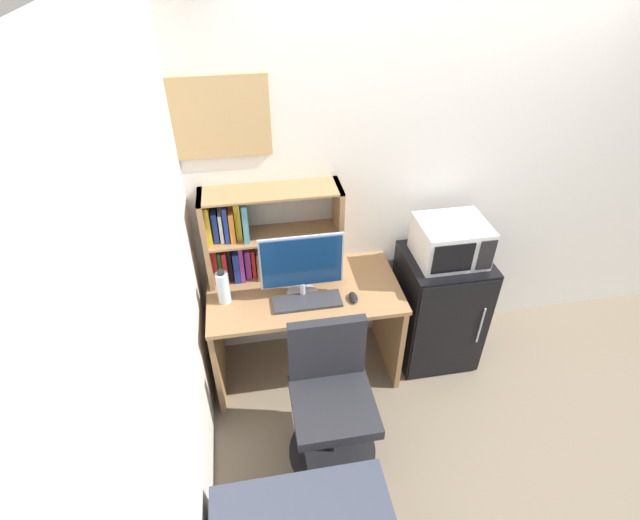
# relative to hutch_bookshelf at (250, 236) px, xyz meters

# --- Properties ---
(wall_back) EXTENTS (6.40, 0.04, 2.60)m
(wall_back) POSITION_rel_hutch_bookshelf_xyz_m (1.63, 0.13, 0.22)
(wall_back) COLOR silver
(wall_back) RESTS_ON ground_plane
(wall_left) EXTENTS (0.04, 4.40, 2.60)m
(wall_left) POSITION_rel_hutch_bookshelf_xyz_m (-0.39, -1.49, 0.22)
(wall_left) COLOR silver
(wall_left) RESTS_ON ground_plane
(desk) EXTENTS (1.26, 0.66, 0.77)m
(desk) POSITION_rel_hutch_bookshelf_xyz_m (0.31, -0.22, -0.55)
(desk) COLOR #997047
(desk) RESTS_ON ground_plane
(hutch_bookshelf) EXTENTS (0.88, 0.25, 0.63)m
(hutch_bookshelf) POSITION_rel_hutch_bookshelf_xyz_m (0.00, 0.00, 0.00)
(hutch_bookshelf) COLOR #997047
(hutch_bookshelf) RESTS_ON desk
(monitor) EXTENTS (0.52, 0.21, 0.45)m
(monitor) POSITION_rel_hutch_bookshelf_xyz_m (0.29, -0.27, -0.07)
(monitor) COLOR #B7B7BC
(monitor) RESTS_ON desk
(keyboard) EXTENTS (0.43, 0.16, 0.02)m
(keyboard) POSITION_rel_hutch_bookshelf_xyz_m (0.31, -0.35, -0.30)
(keyboard) COLOR #333338
(keyboard) RESTS_ON desk
(computer_mouse) EXTENTS (0.05, 0.11, 0.03)m
(computer_mouse) POSITION_rel_hutch_bookshelf_xyz_m (0.60, -0.37, -0.30)
(computer_mouse) COLOR black
(computer_mouse) RESTS_ON desk
(water_bottle) EXTENTS (0.08, 0.08, 0.24)m
(water_bottle) POSITION_rel_hutch_bookshelf_xyz_m (-0.20, -0.24, -0.20)
(water_bottle) COLOR silver
(water_bottle) RESTS_ON desk
(mini_fridge) EXTENTS (0.56, 0.54, 0.88)m
(mini_fridge) POSITION_rel_hutch_bookshelf_xyz_m (1.29, -0.20, -0.64)
(mini_fridge) COLOR black
(mini_fridge) RESTS_ON ground_plane
(microwave) EXTENTS (0.44, 0.38, 0.27)m
(microwave) POSITION_rel_hutch_bookshelf_xyz_m (1.29, -0.20, -0.06)
(microwave) COLOR silver
(microwave) RESTS_ON mini_fridge
(desk_chair) EXTENTS (0.54, 0.54, 0.93)m
(desk_chair) POSITION_rel_hutch_bookshelf_xyz_m (0.37, -0.86, -0.68)
(desk_chair) COLOR black
(desk_chair) RESTS_ON ground_plane
(wall_corkboard) EXTENTS (0.66, 0.02, 0.47)m
(wall_corkboard) POSITION_rel_hutch_bookshelf_xyz_m (-0.14, 0.10, 0.74)
(wall_corkboard) COLOR tan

